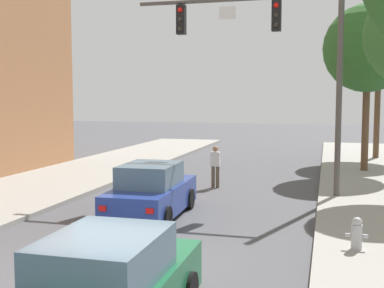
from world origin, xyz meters
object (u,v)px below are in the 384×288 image
Objects in this scene: street_tree_third at (368,49)px; street_tree_farthest at (380,40)px; traffic_signal_mast at (278,44)px; pedestrian_crossing_road at (215,165)px; fire_hydrant at (357,233)px; car_lead_blue at (152,193)px.

street_tree_third is 0.88× the size of street_tree_farthest.
traffic_signal_mast is 5.23m from pedestrian_crossing_road.
traffic_signal_mast is 8.26m from fire_hydrant.
street_tree_third is at bearing -100.30° from street_tree_farthest.
street_tree_farthest is at bearing 79.70° from street_tree_third.
traffic_signal_mast is 10.42× the size of fire_hydrant.
car_lead_blue is at bearing -98.26° from pedestrian_crossing_road.
traffic_signal_mast reaches higher than fire_hydrant.
fire_hydrant is at bearing -94.50° from street_tree_third.
traffic_signal_mast is 1.75× the size of car_lead_blue.
street_tree_third reaches higher than pedestrian_crossing_road.
street_tree_farthest is (7.60, 16.01, 5.94)m from car_lead_blue.
fire_hydrant is at bearing -21.29° from car_lead_blue.
traffic_signal_mast is at bearing -110.10° from street_tree_farthest.
street_tree_third is (3.41, 6.63, 0.37)m from traffic_signal_mast.
traffic_signal_mast is 6.95m from car_lead_blue.
street_tree_farthest is (4.38, 11.98, 1.29)m from traffic_signal_mast.
pedestrian_crossing_road is 2.28× the size of fire_hydrant.
fire_hydrant is at bearing -56.66° from pedestrian_crossing_road.
fire_hydrant is 0.08× the size of street_tree_farthest.
street_tree_third is 5.52m from street_tree_farthest.
pedestrian_crossing_road is at bearing 123.34° from fire_hydrant.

